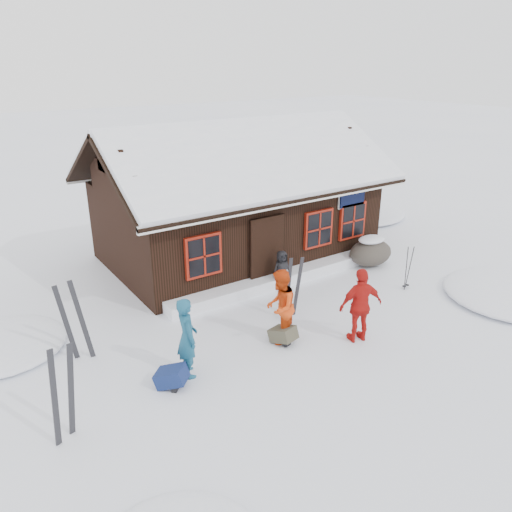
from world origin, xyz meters
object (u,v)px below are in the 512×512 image
object	(u,v)px
skier_teal	(187,337)
ski_pair_left	(63,395)
skier_orange_right	(361,305)
backpack_olive	(283,337)
skier_crouched	(282,270)
backpack_blue	(172,380)
ski_poles	(408,268)
boulder	(370,252)
skier_orange_left	(280,307)

from	to	relation	value
skier_teal	ski_pair_left	size ratio (longest dim) A/B	0.95
skier_orange_right	backpack_olive	world-z (taller)	skier_orange_right
skier_crouched	backpack_blue	bearing A→B (deg)	-150.65
ski_pair_left	ski_poles	xyz separation A→B (m)	(9.55, 0.74, -0.25)
skier_crouched	boulder	size ratio (longest dim) A/B	0.78
skier_teal	ski_pair_left	world-z (taller)	ski_pair_left
ski_poles	skier_crouched	bearing A→B (deg)	146.07
skier_orange_right	ski_pair_left	size ratio (longest dim) A/B	0.98
skier_orange_left	ski_pair_left	world-z (taller)	ski_pair_left
skier_teal	skier_orange_left	world-z (taller)	skier_orange_left
skier_orange_right	backpack_olive	distance (m)	1.90
ski_pair_left	skier_teal	bearing A→B (deg)	-4.76
skier_orange_right	skier_crouched	bearing A→B (deg)	-77.66
skier_crouched	skier_orange_left	bearing A→B (deg)	-126.46
ski_poles	boulder	bearing A→B (deg)	76.58
skier_orange_left	ski_poles	size ratio (longest dim) A/B	1.35
boulder	skier_orange_right	bearing A→B (deg)	-139.35
skier_orange_left	backpack_blue	xyz separation A→B (m)	(-2.81, -0.19, -0.72)
skier_teal	ski_pair_left	xyz separation A→B (m)	(-2.56, -0.49, -0.01)
backpack_olive	ski_poles	bearing A→B (deg)	-8.39
skier_orange_left	ski_pair_left	size ratio (longest dim) A/B	0.97
skier_orange_right	ski_pair_left	bearing A→B (deg)	11.23
skier_teal	skier_crouched	distance (m)	4.63
skier_orange_left	boulder	bearing A→B (deg)	159.72
skier_orange_left	ski_pair_left	xyz separation A→B (m)	(-4.89, -0.48, -0.02)
skier_crouched	ski_poles	world-z (taller)	ski_poles
skier_orange_left	backpack_blue	world-z (taller)	skier_orange_left
skier_teal	skier_crouched	bearing A→B (deg)	-50.48
skier_crouched	ski_pair_left	size ratio (longest dim) A/B	0.63
skier_teal	ski_poles	bearing A→B (deg)	-77.23
backpack_olive	skier_crouched	bearing A→B (deg)	40.87
ski_pair_left	backpack_blue	size ratio (longest dim) A/B	3.14
backpack_blue	ski_pair_left	bearing A→B (deg)	143.83
skier_orange_right	ski_poles	bearing A→B (deg)	-142.53
skier_teal	boulder	size ratio (longest dim) A/B	1.18
skier_teal	ski_poles	distance (m)	7.00
backpack_olive	skier_orange_right	bearing A→B (deg)	-42.67
skier_orange_left	skier_crouched	xyz separation A→B (m)	(1.72, 2.23, -0.31)
ski_poles	backpack_olive	world-z (taller)	ski_poles
skier_orange_left	backpack_olive	world-z (taller)	skier_orange_left
boulder	skier_crouched	bearing A→B (deg)	177.23
backpack_olive	ski_pair_left	bearing A→B (deg)	171.13
backpack_blue	ski_poles	bearing A→B (deg)	-40.71
backpack_olive	boulder	bearing A→B (deg)	10.27
boulder	ski_poles	bearing A→B (deg)	-103.42
backpack_blue	backpack_olive	size ratio (longest dim) A/B	1.03
skier_orange_left	skier_orange_right	bearing A→B (deg)	104.68
ski_poles	skier_orange_right	bearing A→B (deg)	-158.30
skier_crouched	backpack_olive	distance (m)	2.95
ski_poles	ski_pair_left	bearing A→B (deg)	-175.59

